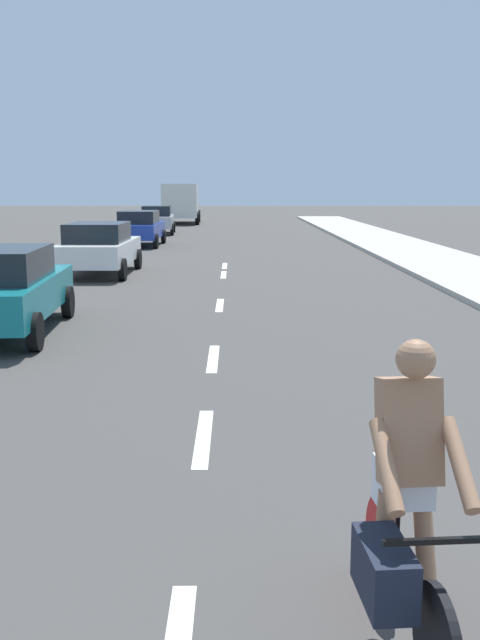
% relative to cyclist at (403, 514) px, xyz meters
% --- Properties ---
extents(ground_plane, '(160.00, 160.00, 0.00)m').
position_rel_cyclist_xyz_m(ground_plane, '(-1.28, 15.32, -0.83)').
color(ground_plane, '#423F3D').
extents(sidewalk_strip, '(3.60, 80.00, 0.14)m').
position_rel_cyclist_xyz_m(sidewalk_strip, '(6.15, 17.32, -0.76)').
color(sidewalk_strip, '#B2ADA3').
rests_on(sidewalk_strip, ground).
extents(lane_stripe_2, '(0.16, 1.80, 0.01)m').
position_rel_cyclist_xyz_m(lane_stripe_2, '(-1.28, 3.54, -0.83)').
color(lane_stripe_2, white).
rests_on(lane_stripe_2, ground).
extents(lane_stripe_3, '(0.16, 1.80, 0.01)m').
position_rel_cyclist_xyz_m(lane_stripe_3, '(-1.28, 7.08, -0.83)').
color(lane_stripe_3, white).
rests_on(lane_stripe_3, ground).
extents(lane_stripe_4, '(0.16, 1.80, 0.01)m').
position_rel_cyclist_xyz_m(lane_stripe_4, '(-1.28, 12.15, -0.83)').
color(lane_stripe_4, white).
rests_on(lane_stripe_4, ground).
extents(lane_stripe_5, '(0.16, 1.80, 0.01)m').
position_rel_cyclist_xyz_m(lane_stripe_5, '(-1.28, 17.78, -0.83)').
color(lane_stripe_5, white).
rests_on(lane_stripe_5, ground).
extents(lane_stripe_6, '(0.16, 1.80, 0.01)m').
position_rel_cyclist_xyz_m(lane_stripe_6, '(-1.28, 20.24, -0.83)').
color(lane_stripe_6, white).
rests_on(lane_stripe_6, ground).
extents(cyclist, '(0.65, 1.71, 1.82)m').
position_rel_cyclist_xyz_m(cyclist, '(0.00, 0.00, 0.00)').
color(cyclist, black).
rests_on(cyclist, ground).
extents(parked_car_white, '(2.08, 4.45, 1.57)m').
position_rel_cyclist_xyz_m(parked_car_white, '(-5.04, 17.88, 0.01)').
color(parked_car_white, white).
rests_on(parked_car_white, ground).
extents(parked_car_blue, '(2.02, 4.28, 1.57)m').
position_rel_cyclist_xyz_m(parked_car_blue, '(-5.21, 28.48, 0.01)').
color(parked_car_blue, '#1E389E').
rests_on(parked_car_blue, ground).
extents(parked_car_silver, '(2.10, 4.23, 1.57)m').
position_rel_cyclist_xyz_m(parked_car_silver, '(-5.30, 36.76, 0.01)').
color(parked_car_silver, '#B7BABF').
rests_on(parked_car_silver, ground).
extents(delivery_truck, '(2.81, 6.30, 2.80)m').
position_rel_cyclist_xyz_m(delivery_truck, '(-4.80, 48.07, 0.67)').
color(delivery_truck, beige).
rests_on(delivery_truck, ground).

